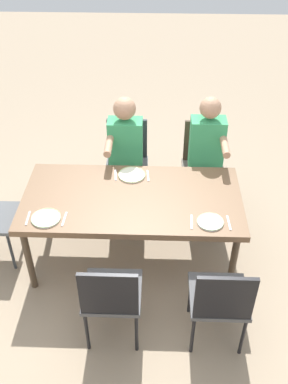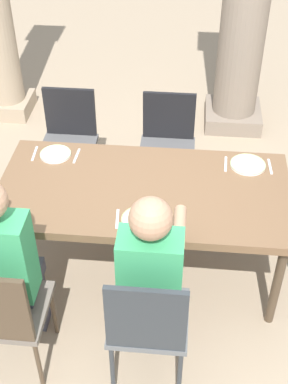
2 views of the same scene
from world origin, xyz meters
name	(u,v)px [view 1 (image 1 of 2)]	position (x,y,z in m)	size (l,w,h in m)	color
ground_plane	(133,256)	(0.00, 0.00, 0.00)	(16.00, 16.00, 0.00)	gray
dining_table	(132,202)	(0.00, 0.00, 0.68)	(1.91, 0.94, 0.74)	brown
chair_west_north	(220,299)	(-0.70, 0.89, 0.51)	(0.44, 0.44, 0.89)	#4F4F50
chair_west_south	(203,161)	(-0.70, -0.90, 0.53)	(0.44, 0.44, 0.94)	#6A6158
chair_mid_north	(111,295)	(0.11, 0.89, 0.52)	(0.44, 0.44, 0.89)	#4F4F50
chair_mid_south	(127,158)	(0.11, -0.89, 0.54)	(0.44, 0.44, 0.94)	#5B5E61
diner_woman_green	(125,155)	(0.11, -0.71, 0.70)	(0.35, 0.50, 1.30)	#3F3F4C
diner_man_white	(206,157)	(-0.70, -0.70, 0.71)	(0.35, 0.49, 1.32)	#3F3F4C
plate_0	(210,222)	(-0.65, 0.31, 0.75)	(0.22, 0.22, 0.02)	white
fork_0	(229,223)	(-0.80, 0.31, 0.75)	(0.02, 0.17, 0.01)	silver
spoon_0	(192,222)	(-0.50, 0.31, 0.75)	(0.02, 0.17, 0.01)	silver
plate_1	(132,175)	(0.02, -0.31, 0.75)	(0.25, 0.25, 0.02)	silver
fork_1	(148,176)	(-0.13, -0.31, 0.75)	(0.02, 0.17, 0.01)	silver
spoon_1	(116,175)	(0.17, -0.31, 0.75)	(0.02, 0.17, 0.01)	silver
plate_2	(46,218)	(0.68, 0.31, 0.75)	(0.24, 0.24, 0.02)	white
fork_2	(64,219)	(0.53, 0.31, 0.75)	(0.02, 0.17, 0.01)	silver
spoon_2	(28,218)	(0.83, 0.31, 0.75)	(0.02, 0.17, 0.01)	silver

